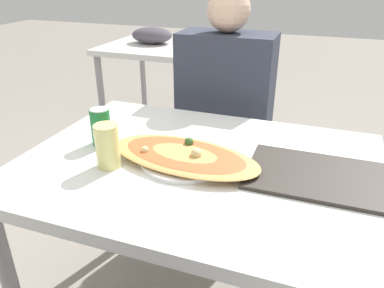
% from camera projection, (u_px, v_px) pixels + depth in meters
% --- Properties ---
extents(dining_table, '(1.10, 0.82, 0.73)m').
position_uv_depth(dining_table, '(199.00, 183.00, 1.20)').
color(dining_table, white).
rests_on(dining_table, ground_plane).
extents(chair_far_seated, '(0.40, 0.40, 0.91)m').
position_uv_depth(chair_far_seated, '(229.00, 133.00, 1.92)').
color(chair_far_seated, black).
rests_on(chair_far_seated, ground_plane).
extents(person_seated, '(0.42, 0.25, 1.20)m').
position_uv_depth(person_seated, '(224.00, 103.00, 1.74)').
color(person_seated, '#2D2D38').
rests_on(person_seated, ground_plane).
extents(pizza_main, '(0.51, 0.30, 0.06)m').
position_uv_depth(pizza_main, '(184.00, 156.00, 1.15)').
color(pizza_main, white).
rests_on(pizza_main, dining_table).
extents(soda_can, '(0.07, 0.07, 0.12)m').
position_uv_depth(soda_can, '(101.00, 127.00, 1.25)').
color(soda_can, '#197233').
rests_on(soda_can, dining_table).
extents(drink_glass, '(0.07, 0.07, 0.14)m').
position_uv_depth(drink_glass, '(107.00, 146.00, 1.11)').
color(drink_glass, '#E0DB7F').
rests_on(drink_glass, dining_table).
extents(serving_tray, '(0.47, 0.27, 0.01)m').
position_uv_depth(serving_tray, '(330.00, 178.00, 1.06)').
color(serving_tray, '#332D28').
rests_on(serving_tray, dining_table).
extents(background_table, '(1.10, 0.80, 0.85)m').
position_uv_depth(background_table, '(174.00, 52.00, 2.87)').
color(background_table, white).
rests_on(background_table, ground_plane).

